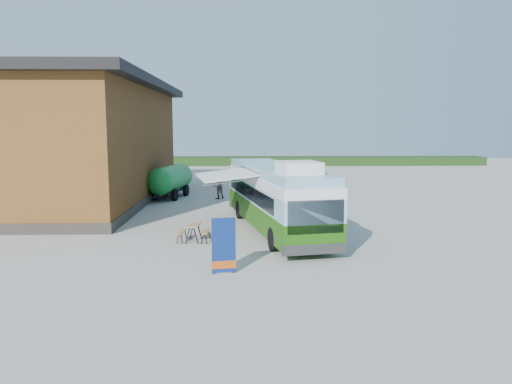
{
  "coord_description": "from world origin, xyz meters",
  "views": [
    {
      "loc": [
        -0.64,
        -21.51,
        4.73
      ],
      "look_at": [
        -0.05,
        3.36,
        1.4
      ],
      "focal_mm": 35.0,
      "sensor_mm": 36.0,
      "label": 1
    }
  ],
  "objects_px": {
    "banner": "(224,251)",
    "picnic_table": "(194,229)",
    "bus": "(276,195)",
    "slurry_tanker": "(171,179)",
    "person_b": "(218,187)",
    "person_a": "(244,197)"
  },
  "relations": [
    {
      "from": "bus",
      "to": "slurry_tanker",
      "type": "bearing_deg",
      "value": 109.55
    },
    {
      "from": "person_b",
      "to": "person_a",
      "type": "bearing_deg",
      "value": 71.41
    },
    {
      "from": "banner",
      "to": "person_a",
      "type": "height_order",
      "value": "banner"
    },
    {
      "from": "banner",
      "to": "person_a",
      "type": "distance_m",
      "value": 11.02
    },
    {
      "from": "bus",
      "to": "picnic_table",
      "type": "height_order",
      "value": "bus"
    },
    {
      "from": "banner",
      "to": "slurry_tanker",
      "type": "height_order",
      "value": "slurry_tanker"
    },
    {
      "from": "bus",
      "to": "person_a",
      "type": "bearing_deg",
      "value": 96.27
    },
    {
      "from": "bus",
      "to": "slurry_tanker",
      "type": "distance_m",
      "value": 12.13
    },
    {
      "from": "person_a",
      "to": "person_b",
      "type": "height_order",
      "value": "person_a"
    },
    {
      "from": "person_a",
      "to": "bus",
      "type": "bearing_deg",
      "value": -107.3
    },
    {
      "from": "banner",
      "to": "picnic_table",
      "type": "xyz_separation_m",
      "value": [
        -1.42,
        4.53,
        -0.22
      ]
    },
    {
      "from": "picnic_table",
      "to": "slurry_tanker",
      "type": "height_order",
      "value": "slurry_tanker"
    },
    {
      "from": "person_b",
      "to": "slurry_tanker",
      "type": "bearing_deg",
      "value": -44.82
    },
    {
      "from": "person_b",
      "to": "slurry_tanker",
      "type": "xyz_separation_m",
      "value": [
        -3.13,
        0.5,
        0.44
      ]
    },
    {
      "from": "bus",
      "to": "picnic_table",
      "type": "distance_m",
      "value": 4.18
    },
    {
      "from": "banner",
      "to": "picnic_table",
      "type": "bearing_deg",
      "value": 96.01
    },
    {
      "from": "picnic_table",
      "to": "slurry_tanker",
      "type": "distance_m",
      "value": 12.74
    },
    {
      "from": "banner",
      "to": "bus",
      "type": "bearing_deg",
      "value": 61.1
    },
    {
      "from": "bus",
      "to": "person_b",
      "type": "relative_size",
      "value": 7.19
    },
    {
      "from": "banner",
      "to": "slurry_tanker",
      "type": "xyz_separation_m",
      "value": [
        -4.15,
        16.95,
        0.48
      ]
    },
    {
      "from": "picnic_table",
      "to": "slurry_tanker",
      "type": "xyz_separation_m",
      "value": [
        -2.74,
        12.42,
        0.7
      ]
    },
    {
      "from": "person_b",
      "to": "slurry_tanker",
      "type": "distance_m",
      "value": 3.2
    }
  ]
}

